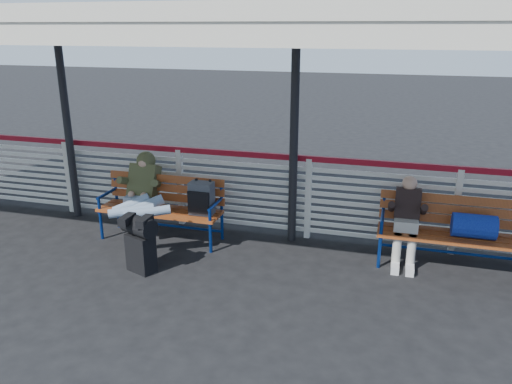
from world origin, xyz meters
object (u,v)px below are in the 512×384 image
(traveler_man, at_px, (140,201))
(luggage_stack, at_px, (140,242))
(bench_left, at_px, (174,201))
(companion_person, at_px, (406,220))
(bench_right, at_px, (460,226))

(traveler_man, bearing_deg, luggage_stack, -63.30)
(bench_left, distance_m, companion_person, 3.19)
(bench_left, height_order, companion_person, companion_person)
(bench_left, xyz_separation_m, traveler_man, (-0.35, -0.34, 0.08))
(bench_right, xyz_separation_m, traveler_man, (-4.19, -0.50, 0.09))
(bench_left, distance_m, bench_right, 3.85)
(luggage_stack, xyz_separation_m, bench_right, (3.85, 1.18, 0.18))
(bench_right, height_order, traveler_man, traveler_man)
(luggage_stack, relative_size, bench_left, 0.41)
(traveler_man, distance_m, companion_person, 3.57)
(luggage_stack, xyz_separation_m, companion_person, (3.20, 1.17, 0.19))
(traveler_man, bearing_deg, bench_left, 44.67)
(bench_right, bearing_deg, companion_person, -178.49)
(luggage_stack, height_order, bench_left, bench_left)
(luggage_stack, distance_m, bench_right, 4.03)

